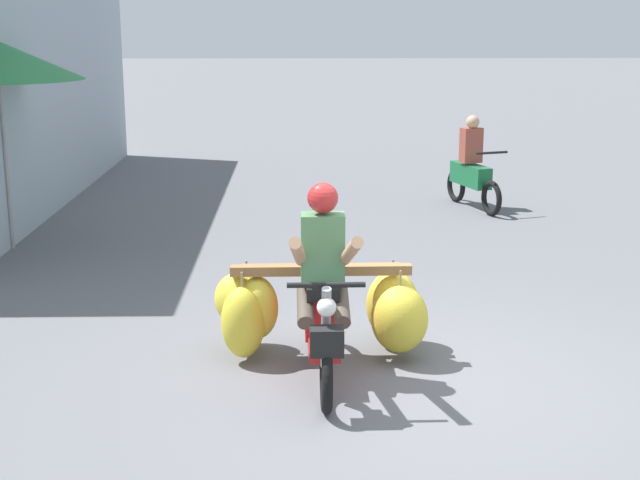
% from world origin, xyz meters
% --- Properties ---
extents(ground_plane, '(120.00, 120.00, 0.00)m').
position_xyz_m(ground_plane, '(0.00, 0.00, 0.00)').
color(ground_plane, slate).
extents(motorbike_main_loaded, '(1.85, 1.86, 1.58)m').
position_xyz_m(motorbike_main_loaded, '(-0.73, 0.52, 0.49)').
color(motorbike_main_loaded, black).
rests_on(motorbike_main_loaded, ground).
extents(motorbike_distant_ahead_left, '(0.68, 1.57, 1.40)m').
position_xyz_m(motorbike_distant_ahead_left, '(1.72, 6.79, 0.57)').
color(motorbike_distant_ahead_left, black).
rests_on(motorbike_distant_ahead_left, ground).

